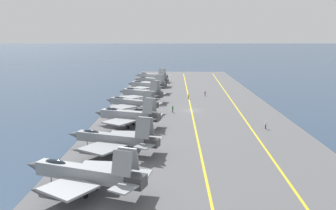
{
  "coord_description": "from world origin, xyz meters",
  "views": [
    {
      "loc": [
        -93.38,
        4.35,
        19.95
      ],
      "look_at": [
        -5.43,
        6.17,
        2.9
      ],
      "focal_mm": 38.0,
      "sensor_mm": 36.0,
      "label": 1
    }
  ],
  "objects": [
    {
      "name": "parked_jet_third",
      "position": [
        -17.67,
        14.9,
        2.99
      ],
      "size": [
        13.82,
        15.85,
        6.63
      ],
      "color": "gray",
      "rests_on": "carrier_deck"
    },
    {
      "name": "ground_plane",
      "position": [
        0.0,
        0.0,
        0.0
      ],
      "size": [
        2000.0,
        2000.0,
        0.0
      ],
      "primitive_type": "plane",
      "color": "navy"
    },
    {
      "name": "parked_jet_eighth",
      "position": [
        61.13,
        14.81,
        2.88
      ],
      "size": [
        13.13,
        16.11,
        6.12
      ],
      "color": "#9EA3A8",
      "rests_on": "carrier_deck"
    },
    {
      "name": "deck_stripe_foul_line",
      "position": [
        0.0,
        -12.62,
        0.4
      ],
      "size": [
        190.46,
        6.19,
        0.01
      ],
      "primitive_type": "cube",
      "rotation": [
        0.0,
        0.0,
        -0.03
      ],
      "color": "yellow",
      "rests_on": "carrier_deck"
    },
    {
      "name": "deck_stripe_centerline",
      "position": [
        0.0,
        0.0,
        0.4
      ],
      "size": [
        190.54,
        0.36,
        0.01
      ],
      "primitive_type": "cube",
      "color": "yellow",
      "rests_on": "carrier_deck"
    },
    {
      "name": "parked_jet_nearest",
      "position": [
        -51.5,
        15.75,
        3.06
      ],
      "size": [
        12.69,
        17.36,
        6.5
      ],
      "color": "gray",
      "rests_on": "carrier_deck"
    },
    {
      "name": "crew_white_vest",
      "position": [
        -19.11,
        -15.08,
        1.39
      ],
      "size": [
        0.46,
        0.43,
        1.8
      ],
      "color": "#383328",
      "rests_on": "carrier_deck"
    },
    {
      "name": "crew_green_vest",
      "position": [
        -2.6,
        5.01,
        1.39
      ],
      "size": [
        0.4,
        0.46,
        1.8
      ],
      "color": "#383328",
      "rests_on": "carrier_deck"
    },
    {
      "name": "parked_jet_seventh",
      "position": [
        47.03,
        13.87,
        2.8
      ],
      "size": [
        13.58,
        15.42,
        5.89
      ],
      "color": "gray",
      "rests_on": "carrier_deck"
    },
    {
      "name": "crew_yellow_vest",
      "position": [
        17.66,
        0.1,
        1.37
      ],
      "size": [
        0.41,
        0.46,
        1.77
      ],
      "color": "#232328",
      "rests_on": "carrier_deck"
    },
    {
      "name": "parked_jet_second",
      "position": [
        -35.1,
        14.82,
        2.76
      ],
      "size": [
        14.23,
        17.35,
        6.49
      ],
      "color": "gray",
      "rests_on": "carrier_deck"
    },
    {
      "name": "crew_purple_vest",
      "position": [
        23.09,
        -5.56,
        1.35
      ],
      "size": [
        0.46,
        0.42,
        1.73
      ],
      "color": "#4C473D",
      "rests_on": "carrier_deck"
    },
    {
      "name": "carrier_deck",
      "position": [
        0.0,
        0.0,
        0.2
      ],
      "size": [
        211.71,
        45.9,
        0.4
      ],
      "primitive_type": "cube",
      "color": "#565659",
      "rests_on": "ground"
    },
    {
      "name": "parked_jet_fifth",
      "position": [
        13.46,
        14.97,
        2.9
      ],
      "size": [
        13.97,
        15.63,
        6.73
      ],
      "color": "gray",
      "rests_on": "carrier_deck"
    },
    {
      "name": "parked_jet_sixth",
      "position": [
        30.78,
        14.32,
        3.08
      ],
      "size": [
        12.84,
        15.66,
        6.72
      ],
      "color": "#93999E",
      "rests_on": "carrier_deck"
    },
    {
      "name": "parked_jet_fourth",
      "position": [
        -2.58,
        15.75,
        2.92
      ],
      "size": [
        13.32,
        16.21,
        6.0
      ],
      "color": "gray",
      "rests_on": "carrier_deck"
    }
  ]
}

